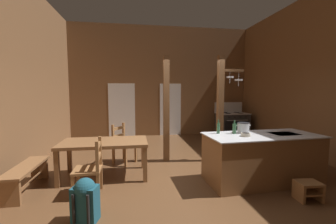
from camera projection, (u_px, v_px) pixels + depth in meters
ground_plane at (189, 179)px, 4.40m from camera, size 7.71×9.48×0.10m
wall_back at (161, 82)px, 8.54m from camera, size 7.71×0.14×4.26m
glazed_door_back_left at (122, 110)px, 8.33m from camera, size 1.00×0.01×2.05m
glazed_panel_back_right at (170, 110)px, 8.62m from camera, size 0.84×0.01×2.05m
kitchen_island at (262, 158)px, 4.15m from camera, size 2.21×1.07×0.92m
stove_range at (232, 125)px, 8.25m from camera, size 1.16×0.84×1.32m
support_post_with_pot_rack at (221, 105)px, 5.34m from camera, size 0.65×0.19×2.61m
support_post_center at (166, 109)px, 5.35m from camera, size 0.14×0.14×2.61m
step_stool at (308, 189)px, 3.44m from camera, size 0.38×0.31×0.30m
dining_table at (105, 145)px, 4.36m from camera, size 1.70×0.91×0.74m
ladderback_chair_near_window at (91, 168)px, 3.61m from camera, size 0.45×0.45×0.95m
ladderback_chair_by_post at (123, 144)px, 5.26m from camera, size 0.62×0.62×0.95m
bench_along_left_wall at (26, 174)px, 3.77m from camera, size 0.38×1.22×0.44m
backpack at (85, 199)px, 2.87m from camera, size 0.36×0.35×0.60m
stockpot_on_counter at (243, 128)px, 4.27m from camera, size 0.31×0.23×0.20m
mixing_bowl_on_counter at (246, 135)px, 3.94m from camera, size 0.17×0.17×0.06m
bottle_tall_on_counter at (218, 128)px, 4.20m from camera, size 0.06×0.06×0.27m
bottle_short_on_counter at (234, 128)px, 4.18m from camera, size 0.07×0.07×0.26m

